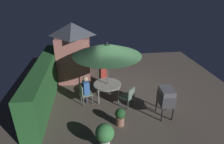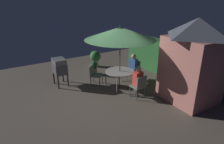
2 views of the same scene
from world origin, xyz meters
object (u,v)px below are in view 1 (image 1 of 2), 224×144
(chair_near_shed, at_px, (104,76))
(chair_far_side, at_px, (84,93))
(patio_table, at_px, (107,85))
(patio_umbrella, at_px, (107,49))
(garden_shed, at_px, (74,51))
(person_in_blue, at_px, (86,87))
(bbq_grill, at_px, (166,97))
(potted_plant_by_grill, at_px, (120,116))
(chair_toward_hedge, at_px, (128,96))
(person_in_red, at_px, (104,72))
(potted_plant_by_shed, at_px, (105,135))

(chair_near_shed, relative_size, chair_far_side, 1.00)
(patio_table, distance_m, patio_umbrella, 1.64)
(garden_shed, xyz_separation_m, chair_far_side, (-2.59, -0.52, -1.01))
(chair_far_side, distance_m, person_in_blue, 0.28)
(patio_table, bearing_deg, person_in_blue, 105.51)
(garden_shed, bearing_deg, person_in_blue, -166.88)
(patio_table, height_order, person_in_blue, person_in_blue)
(bbq_grill, xyz_separation_m, potted_plant_by_grill, (-0.32, 1.80, -0.48))
(patio_table, xyz_separation_m, chair_near_shed, (1.21, 0.06, -0.14))
(chair_toward_hedge, xyz_separation_m, potted_plant_by_grill, (-1.08, 0.52, -0.15))
(garden_shed, bearing_deg, patio_table, -146.31)
(patio_table, height_order, person_in_red, person_in_red)
(patio_umbrella, distance_m, person_in_blue, 1.81)
(patio_umbrella, bearing_deg, potted_plant_by_grill, -171.74)
(potted_plant_by_shed, distance_m, person_in_red, 4.03)
(potted_plant_by_grill, distance_m, person_in_red, 3.04)
(potted_plant_by_shed, height_order, potted_plant_by_grill, potted_plant_by_shed)
(bbq_grill, height_order, chair_far_side, bbq_grill)
(patio_umbrella, height_order, chair_toward_hedge, patio_umbrella)
(person_in_blue, bearing_deg, potted_plant_by_shed, -167.86)
(potted_plant_by_grill, bearing_deg, garden_shed, 23.43)
(patio_umbrella, bearing_deg, chair_toward_hedge, -134.63)
(bbq_grill, bearing_deg, person_in_blue, 66.83)
(person_in_red, bearing_deg, chair_toward_hedge, -156.13)
(potted_plant_by_shed, bearing_deg, patio_table, -7.38)
(chair_far_side, bearing_deg, patio_umbrella, -74.49)
(garden_shed, distance_m, patio_umbrella, 2.88)
(chair_near_shed, height_order, chair_toward_hedge, same)
(chair_far_side, bearing_deg, person_in_red, -34.50)
(garden_shed, bearing_deg, patio_umbrella, -146.31)
(patio_umbrella, distance_m, potted_plant_by_grill, 2.70)
(chair_far_side, xyz_separation_m, potted_plant_by_grill, (-1.58, -1.29, -0.15))
(potted_plant_by_grill, distance_m, person_in_blue, 2.05)
(potted_plant_by_shed, height_order, person_in_blue, person_in_blue)
(bbq_grill, bearing_deg, potted_plant_by_shed, 118.77)
(chair_far_side, height_order, potted_plant_by_shed, chair_far_side)
(potted_plant_by_shed, bearing_deg, chair_near_shed, -4.43)
(chair_far_side, bearing_deg, potted_plant_by_grill, -140.76)
(potted_plant_by_grill, bearing_deg, patio_table, 8.26)
(patio_table, relative_size, potted_plant_by_shed, 1.38)
(person_in_red, bearing_deg, chair_near_shed, 2.68)
(chair_near_shed, bearing_deg, chair_far_side, 147.17)
(chair_far_side, height_order, chair_toward_hedge, same)
(person_in_red, height_order, person_in_blue, same)
(chair_toward_hedge, height_order, person_in_red, person_in_red)
(patio_umbrella, relative_size, person_in_red, 2.26)
(patio_table, bearing_deg, person_in_red, 2.68)
(chair_near_shed, bearing_deg, chair_toward_hedge, -156.95)
(chair_toward_hedge, xyz_separation_m, potted_plant_by_shed, (-2.11, 1.17, 0.01))
(bbq_grill, relative_size, chair_far_side, 1.33)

